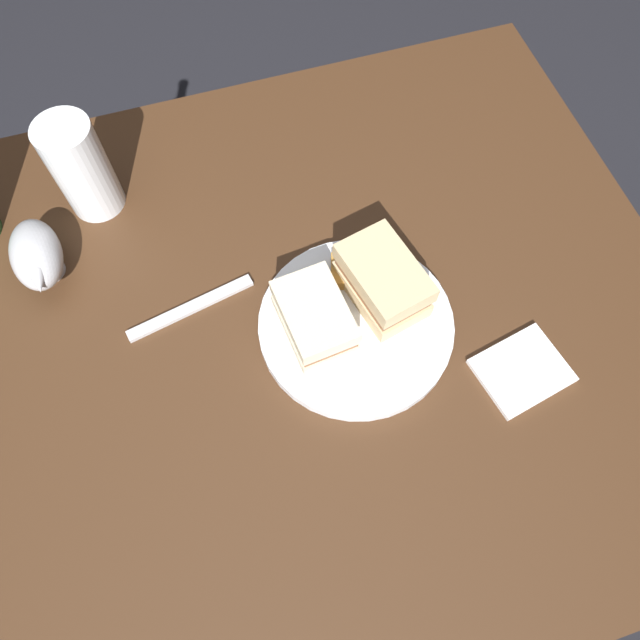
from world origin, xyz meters
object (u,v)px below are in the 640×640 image
(plate, at_px, (356,325))
(sandwich_half_right, at_px, (315,319))
(pint_glass, at_px, (84,173))
(napkin, at_px, (522,370))
(sandwich_half_left, at_px, (383,281))
(fork, at_px, (191,308))
(gravy_boat, at_px, (37,256))

(plate, bearing_deg, sandwich_half_right, -8.54)
(sandwich_half_right, xyz_separation_m, pint_glass, (0.24, -0.30, 0.02))
(plate, xyz_separation_m, napkin, (-0.18, 0.12, -0.00))
(sandwich_half_left, relative_size, fork, 0.76)
(sandwich_half_left, xyz_separation_m, pint_glass, (0.34, -0.28, 0.01))
(pint_glass, relative_size, napkin, 1.37)
(sandwich_half_right, height_order, napkin, sandwich_half_right)
(fork, bearing_deg, pint_glass, -78.32)
(pint_glass, relative_size, fork, 0.84)
(napkin, xyz_separation_m, fork, (0.39, -0.22, -0.00))
(pint_glass, height_order, fork, pint_glass)
(sandwich_half_right, bearing_deg, gravy_boat, -31.71)
(plate, distance_m, napkin, 0.22)
(napkin, bearing_deg, sandwich_half_left, -47.83)
(sandwich_half_right, height_order, gravy_boat, sandwich_half_right)
(sandwich_half_left, xyz_separation_m, napkin, (-0.14, 0.15, -0.05))
(plate, height_order, sandwich_half_left, sandwich_half_left)
(plate, height_order, fork, plate)
(sandwich_half_left, bearing_deg, gravy_boat, -22.79)
(napkin, bearing_deg, gravy_boat, -30.49)
(sandwich_half_right, height_order, pint_glass, pint_glass)
(napkin, bearing_deg, plate, -33.67)
(pint_glass, xyz_separation_m, napkin, (-0.48, 0.43, -0.06))
(sandwich_half_left, bearing_deg, fork, -14.17)
(fork, bearing_deg, sandwich_half_left, 154.28)
(plate, relative_size, sandwich_half_left, 1.87)
(plate, xyz_separation_m, pint_glass, (0.30, -0.31, 0.06))
(plate, bearing_deg, fork, -24.73)
(sandwich_half_left, bearing_deg, pint_glass, -39.27)
(pint_glass, relative_size, gravy_boat, 1.20)
(sandwich_half_left, distance_m, fork, 0.26)
(pint_glass, xyz_separation_m, gravy_boat, (0.08, 0.10, -0.02))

